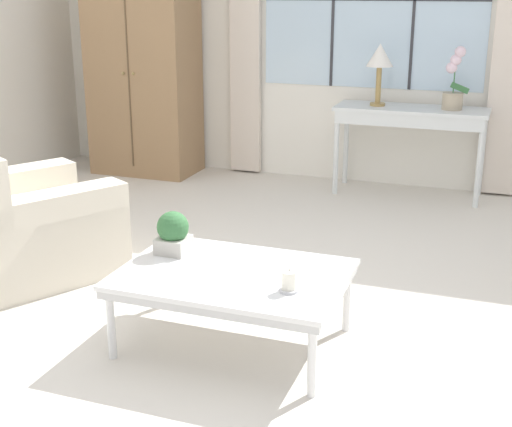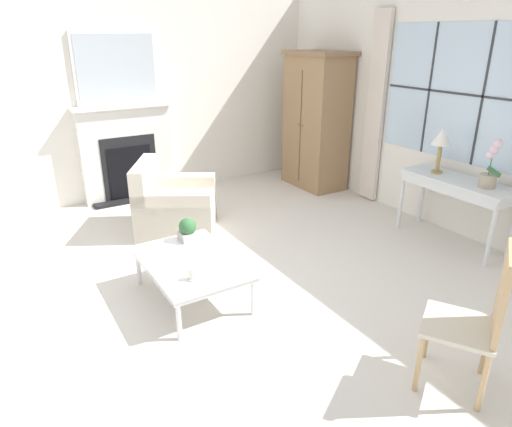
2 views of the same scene
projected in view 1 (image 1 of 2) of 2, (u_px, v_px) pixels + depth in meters
ground_plane at (249, 322)px, 3.77m from camera, size 14.00×14.00×0.00m
wall_back_windowed at (373, 22)px, 6.05m from camera, size 7.20×0.14×2.80m
armoire at (144, 66)px, 6.51m from camera, size 1.01×0.62×1.97m
console_table at (411, 118)px, 5.87m from camera, size 1.23×0.45×0.74m
table_lamp at (380, 59)px, 5.81m from camera, size 0.22×0.22×0.51m
potted_orchid at (454, 86)px, 5.69m from camera, size 0.21×0.16×0.50m
armchair_upholstered at (28, 228)px, 4.36m from camera, size 1.19×1.19×0.83m
coffee_table at (233, 279)px, 3.44m from camera, size 1.08×0.76×0.38m
potted_plant_small at (173, 233)px, 3.64m from camera, size 0.16×0.16×0.22m
pillar_candle at (289, 282)px, 3.20m from camera, size 0.09×0.09×0.11m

